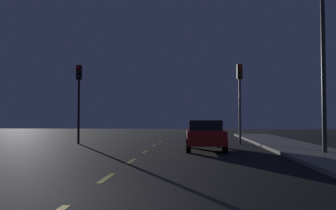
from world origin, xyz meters
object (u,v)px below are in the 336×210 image
Objects in this scene: traffic_signal_left at (79,89)px; traffic_signal_right at (240,88)px; street_lamp_right at (318,47)px; car_stopped_ahead at (205,135)px.

traffic_signal_left is 9.98m from traffic_signal_right.
street_lamp_right is (12.46, -6.45, 1.16)m from traffic_signal_left.
traffic_signal_left is at bearing 153.28° from car_stopped_ahead.
street_lamp_right is (4.73, -2.56, 3.84)m from car_stopped_ahead.
street_lamp_right is at bearing -27.36° from traffic_signal_left.
traffic_signal_right is at bearing 60.00° from car_stopped_ahead.
traffic_signal_right is 5.22m from car_stopped_ahead.
traffic_signal_left reaches higher than car_stopped_ahead.
traffic_signal_left reaches higher than traffic_signal_right.
traffic_signal_right is at bearing -0.00° from traffic_signal_left.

